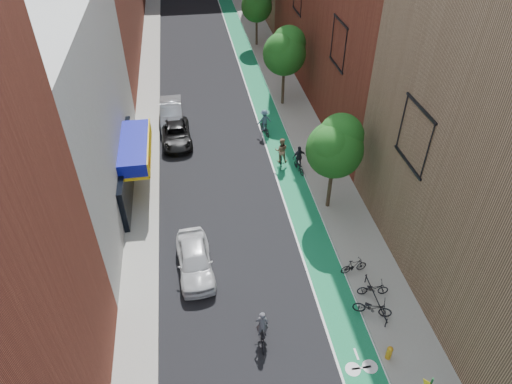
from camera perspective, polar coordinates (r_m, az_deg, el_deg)
name	(u,v)px	position (r m, az deg, el deg)	size (l,w,h in m)	color
ground	(270,361)	(22.11, 1.73, -20.37)	(160.00, 160.00, 0.00)	black
bike_lane	(260,96)	(42.17, 0.56, 11.97)	(2.00, 68.00, 0.01)	#126930
sidewalk_left	(148,103)	(41.80, -13.32, 10.75)	(2.00, 68.00, 0.15)	gray
sidewalk_right	(288,93)	(42.60, 3.96, 12.27)	(3.00, 68.00, 0.15)	gray
building_left_white	(41,114)	(29.53, -25.31, 8.81)	(8.00, 20.00, 12.00)	silver
tree_near	(336,145)	(26.77, 9.93, 5.75)	(3.40, 3.36, 6.42)	#332619
tree_mid	(285,50)	(38.70, 3.64, 17.29)	(3.55, 3.53, 6.74)	#332619
tree_far	(257,4)	(51.86, 0.12, 22.49)	(3.30, 3.25, 6.21)	#332619
parked_car_white	(195,260)	(25.01, -7.67, -8.42)	(1.83, 4.56, 1.55)	silver
parked_car_black	(176,134)	(35.59, -9.96, 7.12)	(2.21, 4.80, 1.33)	black
parked_car_silver	(171,113)	(38.30, -10.53, 9.73)	(1.74, 4.98, 1.64)	#95999E
cyclist_lead	(262,332)	(22.15, 0.78, -17.08)	(0.81, 1.84, 1.97)	black
cyclist_lane_near	(281,154)	(32.24, 3.17, 4.73)	(1.04, 1.74, 2.24)	black
cyclist_lane_mid	(299,162)	(31.93, 5.40, 3.77)	(1.02, 1.64, 1.99)	black
cyclist_lane_far	(264,123)	(35.97, 1.07, 8.56)	(1.23, 1.81, 2.06)	black
parked_bike_near	(372,307)	(23.65, 14.36, -13.80)	(0.66, 1.90, 1.00)	black
parked_bike_mid	(354,266)	(25.29, 12.13, -9.02)	(0.42, 1.50, 0.90)	black
parked_bike_far	(373,288)	(24.52, 14.41, -11.59)	(0.56, 1.61, 0.85)	black
fire_hydrant	(389,352)	(22.47, 16.32, -18.67)	(0.28, 0.28, 0.79)	orange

